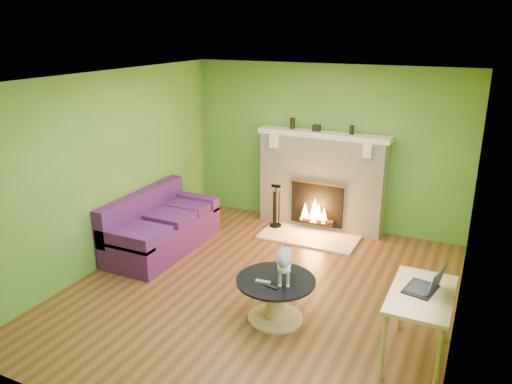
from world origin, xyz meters
TOP-DOWN VIEW (x-y plane):
  - floor at (0.00, 0.00)m, footprint 5.00×5.00m
  - ceiling at (0.00, 0.00)m, footprint 5.00×5.00m
  - wall_back at (0.00, 2.50)m, footprint 5.00×0.00m
  - wall_front at (0.00, -2.50)m, footprint 5.00×0.00m
  - wall_left at (-2.25, 0.00)m, footprint 0.00×5.00m
  - wall_right at (2.25, 0.00)m, footprint 0.00×5.00m
  - window_frame at (2.24, -0.90)m, footprint 0.00×1.20m
  - window_pane at (2.23, -0.90)m, footprint 0.00×1.06m
  - fireplace at (0.00, 2.32)m, footprint 2.10×0.46m
  - hearth at (0.00, 1.80)m, footprint 1.50×0.75m
  - mantel at (0.00, 2.30)m, footprint 2.10×0.28m
  - sofa at (-1.86, 0.50)m, footprint 0.87×1.88m
  - coffee_table at (0.42, -0.51)m, footprint 0.88×0.88m
  - desk at (1.95, -0.56)m, footprint 0.58×1.00m
  - cat at (0.50, -0.46)m, footprint 0.45×0.71m
  - remote_silver at (0.32, -0.63)m, footprint 0.17×0.06m
  - remote_black at (0.44, -0.69)m, footprint 0.17×0.07m
  - laptop at (1.93, -0.51)m, footprint 0.37×0.41m
  - fire_tools at (-0.63, 1.95)m, footprint 0.19×0.19m
  - mantel_vase_left at (-0.52, 2.33)m, footprint 0.08×0.08m
  - mantel_vase_right at (0.44, 2.33)m, footprint 0.07×0.07m
  - mantel_box at (-0.12, 2.33)m, footprint 0.12×0.08m

SIDE VIEW (x-z plane):
  - floor at x=0.00m, z-range 0.00..0.00m
  - hearth at x=0.00m, z-range 0.00..0.03m
  - coffee_table at x=0.42m, z-range 0.04..0.54m
  - sofa at x=-1.86m, z-range -0.10..0.75m
  - fire_tools at x=-0.63m, z-range 0.03..0.75m
  - remote_black at x=0.44m, z-range 0.50..0.51m
  - remote_silver at x=0.32m, z-range 0.50..0.52m
  - desk at x=1.95m, z-range 0.28..1.02m
  - cat at x=0.50m, z-range 0.50..0.92m
  - fireplace at x=0.00m, z-range -0.02..1.56m
  - laptop at x=1.93m, z-range 0.74..1.00m
  - wall_back at x=0.00m, z-range -1.20..3.80m
  - wall_front at x=0.00m, z-range -1.20..3.80m
  - wall_left at x=-2.25m, z-range -1.20..3.80m
  - wall_right at x=2.25m, z-range -1.20..3.80m
  - mantel at x=0.00m, z-range 1.50..1.58m
  - window_frame at x=2.24m, z-range 0.95..2.15m
  - window_pane at x=2.23m, z-range 1.02..2.08m
  - mantel_box at x=-0.12m, z-range 1.58..1.68m
  - mantel_vase_right at x=0.44m, z-range 1.58..1.72m
  - mantel_vase_left at x=-0.52m, z-range 1.58..1.76m
  - ceiling at x=0.00m, z-range 2.60..2.60m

